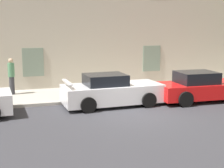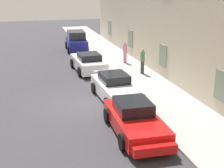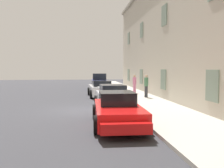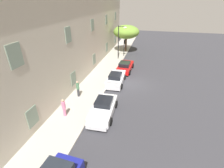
{
  "view_description": "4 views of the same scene",
  "coord_description": "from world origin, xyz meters",
  "px_view_note": "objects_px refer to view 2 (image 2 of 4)",
  "views": [
    {
      "loc": [
        -4.7,
        -11.78,
        3.47
      ],
      "look_at": [
        -0.29,
        2.0,
        0.92
      ],
      "focal_mm": 52.53,
      "sensor_mm": 36.0,
      "label": 1
    },
    {
      "loc": [
        16.45,
        -3.13,
        6.45
      ],
      "look_at": [
        -0.51,
        1.59,
        0.87
      ],
      "focal_mm": 52.83,
      "sensor_mm": 36.0,
      "label": 2
    },
    {
      "loc": [
        14.07,
        -0.11,
        2.39
      ],
      "look_at": [
        -2.56,
        1.95,
        1.34
      ],
      "focal_mm": 38.85,
      "sensor_mm": 36.0,
      "label": 3
    },
    {
      "loc": [
        -18.19,
        -2.19,
        9.4
      ],
      "look_at": [
        -1.92,
        1.89,
        0.65
      ],
      "focal_mm": 26.07,
      "sensor_mm": 36.0,
      "label": 4
    }
  ],
  "objects_px": {
    "sportscar_white_middle": "(136,121)",
    "hatchback_parked": "(76,42)",
    "sportscar_red_lead": "(88,62)",
    "pedestrian_strolling": "(143,60)",
    "sportscar_yellow_flank": "(117,90)",
    "pedestrian_admiring": "(125,52)"
  },
  "relations": [
    {
      "from": "sportscar_white_middle",
      "to": "hatchback_parked",
      "type": "distance_m",
      "value": 18.48
    },
    {
      "from": "sportscar_red_lead",
      "to": "pedestrian_strolling",
      "type": "relative_size",
      "value": 2.56
    },
    {
      "from": "sportscar_yellow_flank",
      "to": "pedestrian_admiring",
      "type": "distance_m",
      "value": 8.29
    },
    {
      "from": "sportscar_yellow_flank",
      "to": "pedestrian_strolling",
      "type": "xyz_separation_m",
      "value": [
        -4.37,
        3.16,
        0.46
      ]
    },
    {
      "from": "sportscar_yellow_flank",
      "to": "hatchback_parked",
      "type": "height_order",
      "value": "hatchback_parked"
    },
    {
      "from": "sportscar_yellow_flank",
      "to": "sportscar_white_middle",
      "type": "bearing_deg",
      "value": -5.2
    },
    {
      "from": "sportscar_white_middle",
      "to": "hatchback_parked",
      "type": "bearing_deg",
      "value": 178.32
    },
    {
      "from": "sportscar_yellow_flank",
      "to": "pedestrian_strolling",
      "type": "height_order",
      "value": "pedestrian_strolling"
    },
    {
      "from": "sportscar_white_middle",
      "to": "pedestrian_strolling",
      "type": "relative_size",
      "value": 2.7
    },
    {
      "from": "pedestrian_admiring",
      "to": "pedestrian_strolling",
      "type": "xyz_separation_m",
      "value": [
        3.36,
        0.2,
        0.06
      ]
    },
    {
      "from": "hatchback_parked",
      "to": "pedestrian_strolling",
      "type": "height_order",
      "value": "pedestrian_strolling"
    },
    {
      "from": "pedestrian_admiring",
      "to": "pedestrian_strolling",
      "type": "height_order",
      "value": "pedestrian_strolling"
    },
    {
      "from": "hatchback_parked",
      "to": "pedestrian_admiring",
      "type": "height_order",
      "value": "hatchback_parked"
    },
    {
      "from": "sportscar_white_middle",
      "to": "pedestrian_admiring",
      "type": "xyz_separation_m",
      "value": [
        -12.05,
        3.35,
        0.4
      ]
    },
    {
      "from": "sportscar_yellow_flank",
      "to": "pedestrian_admiring",
      "type": "relative_size",
      "value": 2.84
    },
    {
      "from": "sportscar_white_middle",
      "to": "pedestrian_admiring",
      "type": "relative_size",
      "value": 2.86
    },
    {
      "from": "hatchback_parked",
      "to": "sportscar_red_lead",
      "type": "bearing_deg",
      "value": -3.28
    },
    {
      "from": "sportscar_red_lead",
      "to": "sportscar_yellow_flank",
      "type": "distance_m",
      "value": 6.68
    },
    {
      "from": "hatchback_parked",
      "to": "sportscar_yellow_flank",
      "type": "bearing_deg",
      "value": -0.6
    },
    {
      "from": "hatchback_parked",
      "to": "pedestrian_admiring",
      "type": "xyz_separation_m",
      "value": [
        6.42,
        2.81,
        0.16
      ]
    },
    {
      "from": "pedestrian_admiring",
      "to": "sportscar_white_middle",
      "type": "bearing_deg",
      "value": -15.53
    },
    {
      "from": "sportscar_red_lead",
      "to": "hatchback_parked",
      "type": "distance_m",
      "value": 7.49
    }
  ]
}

